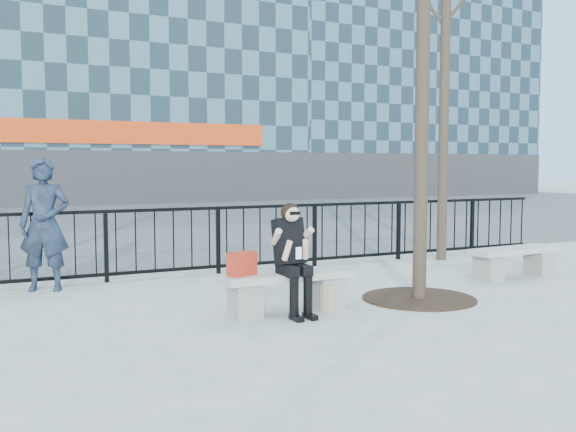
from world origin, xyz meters
name	(u,v)px	position (x,y,z in m)	size (l,w,h in m)	color
ground	(287,312)	(0.00, 0.00, 0.00)	(120.00, 120.00, 0.00)	gray
street_surface	(89,219)	(0.00, 15.00, 0.00)	(60.00, 23.00, 0.01)	#474747
railing	(207,241)	(0.00, 3.00, 0.55)	(14.00, 0.06, 1.10)	black
building_right	(386,28)	(20.00, 27.00, 10.30)	(16.20, 10.20, 20.60)	slate
tree_grate	(419,298)	(1.90, -0.10, 0.01)	(1.50, 1.50, 0.02)	black
bench_main	(287,288)	(0.00, 0.00, 0.30)	(1.65, 0.46, 0.49)	slate
bench_second	(514,259)	(4.28, 0.57, 0.30)	(1.62, 0.45, 0.48)	slate
seated_woman	(293,259)	(0.00, -0.16, 0.67)	(0.50, 0.64, 1.34)	black
handbag	(242,264)	(-0.58, 0.02, 0.63)	(0.34, 0.16, 0.28)	#AF2615
shopping_bag	(333,297)	(0.56, -0.13, 0.16)	(0.34, 0.12, 0.32)	beige
standing_man	(44,224)	(-2.49, 2.71, 0.94)	(0.69, 0.45, 1.89)	black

